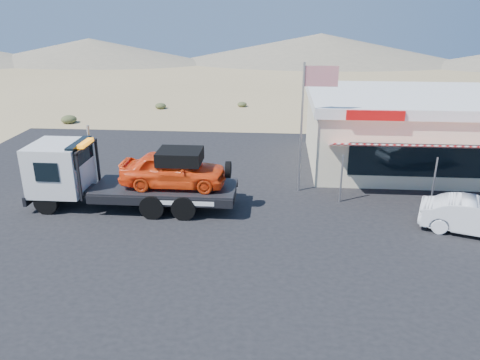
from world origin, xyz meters
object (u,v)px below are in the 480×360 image
Objects in this scene: flagpole at (307,113)px; tow_truck at (127,173)px; jerky_store at (404,129)px; white_sedan at (476,217)px.

tow_truck is at bearing -162.41° from flagpole.
flagpole reaches higher than jerky_store.
jerky_store is (13.27, 6.92, 0.42)m from tow_truck.
flagpole is (-6.39, 3.91, 3.07)m from white_sedan.
white_sedan is at bearing -5.93° from tow_truck.
tow_truck is 1.46× the size of flagpole.
tow_truck is 0.84× the size of jerky_store.
jerky_store is (-0.83, 8.38, 1.29)m from white_sedan.
tow_truck is 14.20m from white_sedan.
jerky_store reaches higher than white_sedan.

